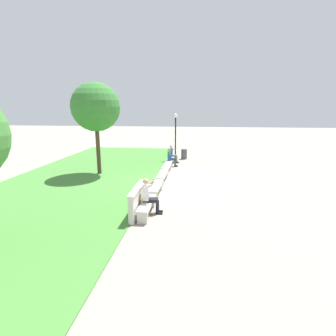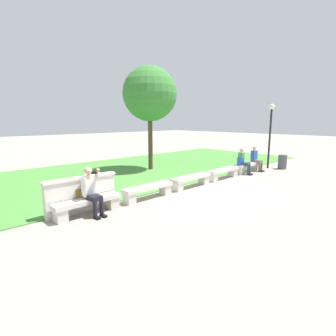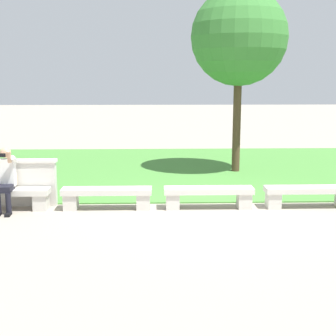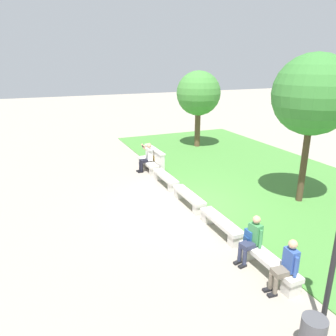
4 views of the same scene
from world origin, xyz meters
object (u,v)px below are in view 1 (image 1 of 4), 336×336
(bench_near, at_px, (156,188))
(lamp_post, at_px, (176,129))
(backpack, at_px, (170,158))
(bench_main, at_px, (147,206))
(tree_behind_wall, at_px, (96,107))
(person_photographer, at_px, (149,194))
(bench_far, at_px, (167,167))
(person_companion, at_px, (172,153))
(bench_mid, at_px, (162,176))
(person_distant, at_px, (171,157))
(bench_end, at_px, (171,160))
(trash_bin, at_px, (184,154))

(bench_near, xyz_separation_m, lamp_post, (8.21, -0.17, 1.95))
(bench_near, relative_size, backpack, 4.40)
(bench_main, relative_size, tree_behind_wall, 0.36)
(person_photographer, xyz_separation_m, lamp_post, (10.27, -0.09, 1.52))
(bench_far, height_order, person_companion, person_companion)
(bench_mid, height_order, backpack, backpack)
(lamp_post, bearing_deg, bench_near, 178.80)
(bench_near, xyz_separation_m, person_photographer, (-2.06, -0.08, 0.44))
(bench_near, distance_m, person_distant, 5.83)
(person_photographer, bearing_deg, bench_end, 0.52)
(bench_near, xyz_separation_m, bench_far, (4.28, 0.00, 0.00))
(bench_far, height_order, person_photographer, person_photographer)
(person_photographer, bearing_deg, bench_near, 2.16)
(person_photographer, height_order, person_companion, person_photographer)
(bench_mid, distance_m, tree_behind_wall, 5.41)
(person_companion, xyz_separation_m, tree_behind_wall, (-3.65, 3.97, 3.16))
(person_companion, distance_m, backpack, 1.37)
(person_distant, bearing_deg, bench_mid, 178.98)
(bench_near, relative_size, trash_bin, 2.51)
(backpack, relative_size, trash_bin, 0.57)
(bench_mid, height_order, person_distant, person_distant)
(person_photographer, xyz_separation_m, person_distant, (7.87, 0.01, -0.06))
(bench_main, bearing_deg, backpack, -0.12)
(lamp_post, bearing_deg, bench_far, 177.50)
(bench_main, xyz_separation_m, person_companion, (9.18, -0.07, 0.37))
(person_photographer, height_order, person_distant, person_photographer)
(bench_near, distance_m, bench_mid, 2.14)
(bench_main, height_order, backpack, backpack)
(bench_main, height_order, person_photographer, person_photographer)
(person_distant, bearing_deg, bench_main, 179.53)
(tree_behind_wall, bearing_deg, backpack, -59.79)
(person_photographer, bearing_deg, bench_mid, 1.06)
(person_distant, distance_m, trash_bin, 2.84)
(bench_mid, xyz_separation_m, backpack, (3.53, -0.02, 0.33))
(bench_near, relative_size, person_distant, 1.49)
(bench_main, xyz_separation_m, bench_far, (6.43, 0.00, 0.00))
(tree_behind_wall, bearing_deg, bench_end, -52.14)
(bench_main, bearing_deg, person_companion, -0.41)
(bench_mid, bearing_deg, bench_near, 180.00)
(bench_near, distance_m, trash_bin, 8.58)
(bench_mid, bearing_deg, person_distant, -1.02)
(person_distant, height_order, person_companion, same)
(bench_main, distance_m, trash_bin, 10.72)
(bench_end, height_order, backpack, backpack)
(bench_mid, xyz_separation_m, person_companion, (4.90, -0.07, 0.37))
(bench_near, relative_size, lamp_post, 0.56)
(bench_main, xyz_separation_m, tree_behind_wall, (5.53, 3.90, 3.53))
(bench_near, bearing_deg, backpack, -0.16)
(person_companion, bearing_deg, bench_end, 173.84)
(person_distant, distance_m, backpack, 0.16)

